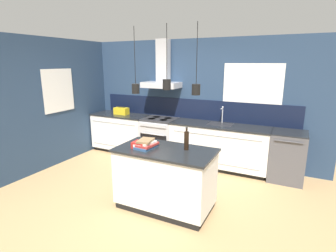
# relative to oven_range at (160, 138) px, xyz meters

# --- Properties ---
(ground_plane) EXTENTS (16.00, 16.00, 0.00)m
(ground_plane) POSITION_rel_oven_range_xyz_m (0.63, -1.69, -0.46)
(ground_plane) COLOR tan
(ground_plane) RESTS_ON ground
(wall_back) EXTENTS (5.60, 2.28, 2.60)m
(wall_back) POSITION_rel_oven_range_xyz_m (0.60, 0.31, 0.90)
(wall_back) COLOR navy
(wall_back) RESTS_ON ground_plane
(wall_left) EXTENTS (0.08, 3.80, 2.60)m
(wall_left) POSITION_rel_oven_range_xyz_m (-1.80, -0.99, 0.85)
(wall_left) COLOR navy
(wall_left) RESTS_ON ground_plane
(counter_run_left) EXTENTS (1.39, 0.64, 0.91)m
(counter_run_left) POSITION_rel_oven_range_xyz_m (-1.05, 0.01, 0.01)
(counter_run_left) COLOR black
(counter_run_left) RESTS_ON ground_plane
(counter_run_sink) EXTENTS (1.98, 0.64, 1.26)m
(counter_run_sink) POSITION_rel_oven_range_xyz_m (1.35, 0.01, 0.01)
(counter_run_sink) COLOR black
(counter_run_sink) RESTS_ON ground_plane
(oven_range) EXTENTS (0.73, 0.66, 0.91)m
(oven_range) POSITION_rel_oven_range_xyz_m (0.00, 0.00, 0.00)
(oven_range) COLOR #B5B5BA
(oven_range) RESTS_ON ground_plane
(dishwasher) EXTENTS (0.60, 0.65, 0.91)m
(dishwasher) POSITION_rel_oven_range_xyz_m (2.63, 0.00, -0.00)
(dishwasher) COLOR #4C4C51
(dishwasher) RESTS_ON ground_plane
(kitchen_island) EXTENTS (1.42, 0.78, 0.91)m
(kitchen_island) POSITION_rel_oven_range_xyz_m (1.06, -1.83, 0.00)
(kitchen_island) COLOR black
(kitchen_island) RESTS_ON ground_plane
(bottle_on_island) EXTENTS (0.07, 0.07, 0.33)m
(bottle_on_island) POSITION_rel_oven_range_xyz_m (1.34, -1.71, 0.59)
(bottle_on_island) COLOR black
(bottle_on_island) RESTS_ON kitchen_island
(book_stack) EXTENTS (0.28, 0.35, 0.12)m
(book_stack) POSITION_rel_oven_range_xyz_m (0.78, -1.89, 0.51)
(book_stack) COLOR #335684
(book_stack) RESTS_ON kitchen_island
(red_supply_box) EXTENTS (0.21, 0.18, 0.09)m
(red_supply_box) POSITION_rel_oven_range_xyz_m (0.72, -1.94, 0.50)
(red_supply_box) COLOR red
(red_supply_box) RESTS_ON kitchen_island
(yellow_toolbox) EXTENTS (0.34, 0.18, 0.19)m
(yellow_toolbox) POSITION_rel_oven_range_xyz_m (-1.04, 0.00, 0.54)
(yellow_toolbox) COLOR gold
(yellow_toolbox) RESTS_ON counter_run_left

